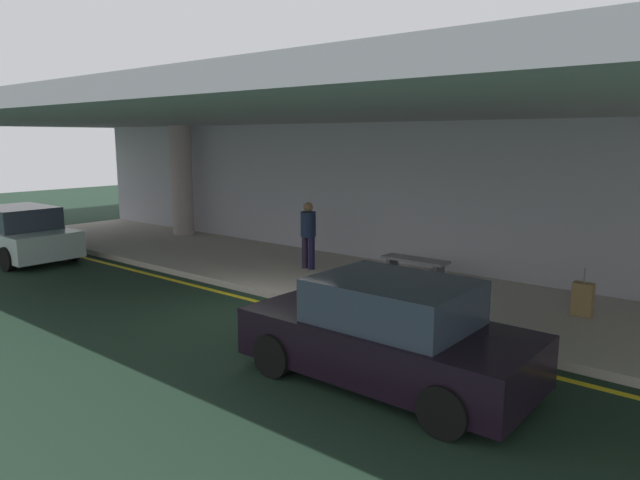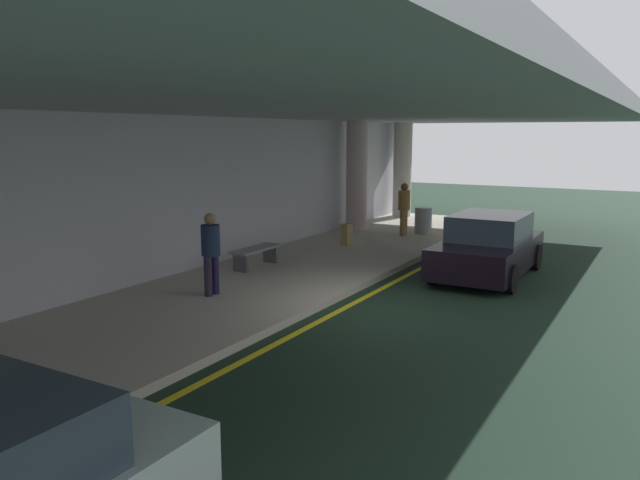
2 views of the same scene
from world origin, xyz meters
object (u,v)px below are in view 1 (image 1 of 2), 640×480
at_px(traveler_with_luggage, 308,231).
at_px(bench_metal, 415,264).
at_px(car_black, 388,334).
at_px(suitcase_upright_primary, 583,299).
at_px(car_silver, 18,234).
at_px(support_column_far_left, 182,180).

xyz_separation_m(traveler_with_luggage, bench_metal, (2.61, 0.77, -0.61)).
xyz_separation_m(car_black, suitcase_upright_primary, (1.35, 4.52, -0.25)).
bearing_deg(bench_metal, car_black, -63.68).
xyz_separation_m(car_silver, traveler_with_luggage, (7.54, 3.80, 0.40)).
bearing_deg(traveler_with_luggage, bench_metal, 18.66).
relative_size(traveler_with_luggage, suitcase_upright_primary, 1.87).
distance_m(car_black, car_silver, 12.64).
relative_size(support_column_far_left, car_silver, 0.89).
bearing_deg(bench_metal, car_silver, -155.74).
height_order(car_black, car_silver, same).
bearing_deg(car_silver, support_column_far_left, 85.91).
distance_m(car_black, traveler_with_luggage, 6.65).
bearing_deg(support_column_far_left, suitcase_upright_primary, -4.63).
bearing_deg(car_black, bench_metal, -64.25).
bearing_deg(traveler_with_luggage, car_silver, -151.09).
height_order(car_black, suitcase_upright_primary, car_black).
relative_size(support_column_far_left, car_black, 0.89).
height_order(suitcase_upright_primary, bench_metal, suitcase_upright_primary).
relative_size(suitcase_upright_primary, bench_metal, 0.56).
relative_size(car_black, car_silver, 1.00).
distance_m(car_silver, suitcase_upright_primary, 14.56).
height_order(car_black, traveler_with_luggage, traveler_with_luggage).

